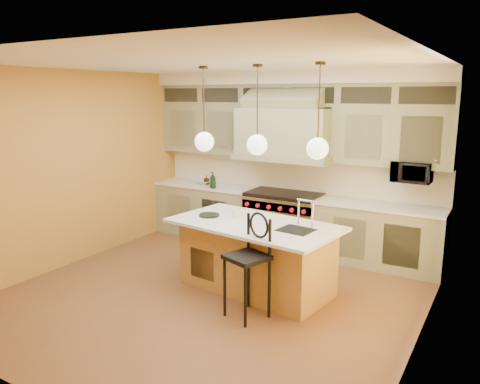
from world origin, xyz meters
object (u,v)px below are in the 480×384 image
Objects in this scene: counter_stool at (249,259)px; kitchen_island at (256,255)px; microwave at (412,172)px; range at (284,220)px.

kitchen_island is at bearing 131.19° from counter_stool.
microwave is (1.25, 2.52, 0.75)m from counter_stool.
microwave reaches higher than range.
kitchen_island is 2.57m from microwave.
kitchen_island is (0.40, -1.70, -0.01)m from range.
range is 0.52× the size of kitchen_island.
microwave is (1.55, 1.80, 0.98)m from kitchen_island.
counter_stool reaches higher than range.
range is at bearing -176.88° from microwave.
microwave is at bearing 82.64° from counter_stool.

